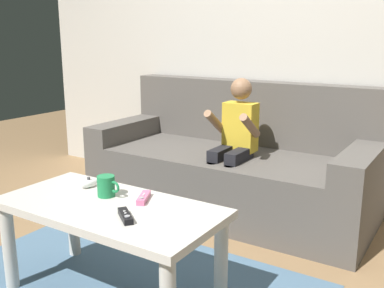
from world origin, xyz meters
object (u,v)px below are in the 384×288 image
at_px(couch, 233,167).
at_px(game_remote_pink_near_edge, 144,198).
at_px(person_seated_on_couch, 234,140).
at_px(nunchuk_white, 89,183).
at_px(coffee_mug, 107,186).
at_px(game_remote_black_far_corner, 125,216).
at_px(coffee_table, 109,220).

relative_size(couch, game_remote_pink_near_edge, 13.13).
bearing_deg(couch, person_seated_on_couch, -61.22).
bearing_deg(nunchuk_white, coffee_mug, -15.46).
xyz_separation_m(game_remote_pink_near_edge, game_remote_black_far_corner, (0.07, -0.20, 0.00)).
bearing_deg(game_remote_pink_near_edge, coffee_table, -129.15).
xyz_separation_m(couch, game_remote_pink_near_edge, (0.15, -1.14, 0.17)).
bearing_deg(coffee_table, person_seated_on_couch, 87.51).
xyz_separation_m(person_seated_on_couch, coffee_table, (-0.05, -1.08, -0.15)).
relative_size(game_remote_pink_near_edge, nunchuk_white, 1.44).
xyz_separation_m(coffee_table, game_remote_black_far_corner, (0.16, -0.08, 0.09)).
relative_size(game_remote_pink_near_edge, game_remote_black_far_corner, 1.07).
bearing_deg(person_seated_on_couch, couch, 118.78).
bearing_deg(person_seated_on_couch, game_remote_pink_near_edge, -87.06).
bearing_deg(game_remote_black_far_corner, nunchuk_white, 153.69).
height_order(couch, game_remote_black_far_corner, couch).
relative_size(nunchuk_white, coffee_mug, 0.84).
distance_m(couch, coffee_mug, 1.21).
xyz_separation_m(person_seated_on_couch, nunchuk_white, (-0.28, -0.97, -0.06)).
bearing_deg(coffee_table, game_remote_black_far_corner, -26.17).
height_order(person_seated_on_couch, game_remote_black_far_corner, person_seated_on_couch).
height_order(person_seated_on_couch, coffee_table, person_seated_on_couch).
relative_size(coffee_table, nunchuk_white, 10.11).
distance_m(couch, nunchuk_white, 1.17).
relative_size(coffee_table, game_remote_black_far_corner, 7.51).
bearing_deg(game_remote_pink_near_edge, couch, 97.29).
xyz_separation_m(couch, game_remote_black_far_corner, (0.21, -1.34, 0.17)).
bearing_deg(game_remote_pink_near_edge, coffee_mug, -165.05).
xyz_separation_m(person_seated_on_couch, game_remote_black_far_corner, (0.12, -1.17, -0.06)).
distance_m(coffee_table, nunchuk_white, 0.28).
relative_size(person_seated_on_couch, coffee_mug, 7.62).
distance_m(person_seated_on_couch, coffee_mug, 1.02).
height_order(game_remote_pink_near_edge, nunchuk_white, nunchuk_white).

